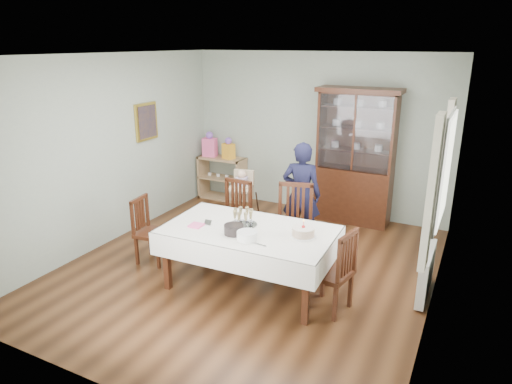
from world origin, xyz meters
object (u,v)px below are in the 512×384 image
Objects in this scene: china_cabinet at (355,155)px; chair_end_left at (153,243)px; dining_table at (249,258)px; birthday_cake at (303,232)px; chair_far_left at (232,231)px; chair_end_right at (331,286)px; high_chair at (242,206)px; gift_bag_orange at (228,149)px; champagne_tray at (243,221)px; sideboard at (222,178)px; woman at (301,195)px; gift_bag_pink at (210,145)px; chair_far_right at (293,241)px.

china_cabinet is 3.44m from chair_end_left.
birthday_cake is at bearing 7.05° from dining_table.
chair_far_left is 1.05× the size of chair_end_right.
gift_bag_orange is (-0.88, 1.13, 0.59)m from high_chair.
chair_end_left is 2.66× the size of champagne_tray.
sideboard is 2.46m from woman.
gift_bag_pink is at bearing 132.89° from chair_far_left.
gift_bag_orange is at bearing 123.10° from champagne_tray.
dining_table is at bearing -28.93° from champagne_tray.
champagne_tray is (-0.34, -0.76, 0.51)m from chair_far_right.
chair_end_left reaches higher than dining_table.
gift_bag_orange reaches higher than high_chair.
chair_end_left is at bearing -74.40° from gift_bag_pink.
high_chair is (-0.94, 1.56, -0.00)m from dining_table.
birthday_cake is at bearing -42.32° from gift_bag_pink.
gift_bag_pink is (-0.24, -0.02, 0.61)m from sideboard.
chair_far_left is 2.54m from gift_bag_pink.
gift_bag_orange is at bearing 124.11° from dining_table.
champagne_tray and birthday_cake have the same top height.
dining_table is at bearing -121.74° from chair_far_right.
chair_far_right is 0.98m from birthday_cake.
gift_bag_pink is at bearing -118.84° from chair_end_right.
woman is 3.90× the size of gift_bag_orange.
chair_end_right is at bearing -79.40° from china_cabinet.
birthday_cake is (1.59, -1.48, 0.43)m from high_chair.
chair_end_right is at bearing -15.81° from birthday_cake.
chair_end_left is at bearing -82.67° from gift_bag_orange.
china_cabinet is at bearing -0.03° from gift_bag_pink.
high_chair reaches higher than dining_table.
high_chair is at bearing -142.28° from china_cabinet.
birthday_cake is at bearing -53.14° from high_chair.
high_chair is (-0.25, 0.76, 0.08)m from chair_far_left.
chair_end_right is (3.01, -2.74, -0.11)m from sideboard.
chair_far_right reaches higher than chair_far_left.
birthday_cake reaches higher than chair_end_left.
chair_end_right is at bearing 113.21° from woman.
champagne_tray is at bearing -51.20° from gift_bag_pink.
chair_far_left is (-0.69, 0.80, -0.09)m from dining_table.
woman is at bearing 86.26° from dining_table.
birthday_cake is (1.34, -0.72, 0.52)m from chair_far_left.
dining_table is 2.09× the size of high_chair.
champagne_tray is 3.38m from gift_bag_pink.
gift_bag_orange is (-0.34, 2.66, 0.71)m from chair_end_left.
dining_table is 1.90× the size of chair_far_right.
china_cabinet reaches higher than sideboard.
chair_end_right is 1.26m from champagne_tray.
china_cabinet reaches higher than woman.
birthday_cake is at bearing 102.84° from woman.
chair_end_left is 1.91× the size of gift_bag_pink.
chair_end_right is 0.98× the size of high_chair.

